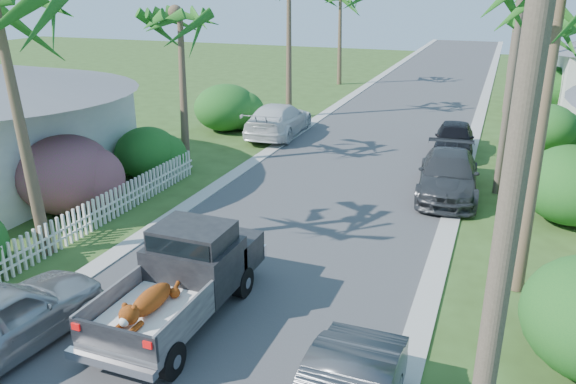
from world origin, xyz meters
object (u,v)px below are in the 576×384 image
at_px(parked_car_ln, 0,320).
at_px(palm_r_b, 549,22).
at_px(pickup_truck, 188,272).
at_px(parked_car_lf, 279,120).
at_px(parked_car_rm, 448,175).
at_px(utility_pole_a, 504,246).
at_px(utility_pole_b, 513,66).
at_px(parked_car_rf, 454,138).
at_px(palm_l_b, 178,13).
at_px(utility_pole_d, 515,19).
at_px(utility_pole_c, 515,33).

height_order(parked_car_ln, palm_r_b, palm_r_b).
bearing_deg(pickup_truck, parked_car_lf, 104.69).
height_order(parked_car_rm, utility_pole_a, utility_pole_a).
bearing_deg(pickup_truck, utility_pole_b, 59.67).
relative_size(parked_car_rf, parked_car_lf, 0.74).
distance_m(pickup_truck, utility_pole_a, 8.38).
height_order(utility_pole_a, utility_pole_b, same).
relative_size(utility_pole_a, utility_pole_b, 1.00).
bearing_deg(palm_r_b, parked_car_rf, 137.44).
distance_m(parked_car_rm, palm_l_b, 12.00).
height_order(parked_car_rm, utility_pole_b, utility_pole_b).
xyz_separation_m(utility_pole_b, utility_pole_d, (0.00, 30.00, 0.00)).
distance_m(palm_r_b, utility_pole_d, 28.05).
height_order(parked_car_ln, utility_pole_d, utility_pole_d).
bearing_deg(parked_car_ln, palm_l_b, -70.22).
height_order(pickup_truck, palm_r_b, palm_r_b).
height_order(parked_car_rf, parked_car_lf, parked_car_lf).
height_order(parked_car_rm, utility_pole_d, utility_pole_d).
bearing_deg(utility_pole_d, utility_pole_c, -90.00).
xyz_separation_m(parked_car_lf, utility_pole_d, (10.60, 25.08, 3.79)).
bearing_deg(parked_car_ln, parked_car_rm, -114.37).
height_order(pickup_truck, utility_pole_b, utility_pole_b).
distance_m(parked_car_lf, palm_r_b, 13.02).
bearing_deg(parked_car_rm, parked_car_rf, 88.75).
bearing_deg(pickup_truck, palm_r_b, 60.23).
xyz_separation_m(parked_car_lf, utility_pole_c, (10.60, 10.08, 3.79)).
xyz_separation_m(palm_l_b, utility_pole_c, (12.40, 16.00, -1.55)).
height_order(parked_car_lf, utility_pole_a, utility_pole_a).
bearing_deg(palm_l_b, pickup_truck, -59.13).
height_order(pickup_truck, utility_pole_a, utility_pole_a).
distance_m(parked_car_rm, utility_pole_d, 31.10).
distance_m(parked_car_lf, utility_pole_b, 12.29).
bearing_deg(palm_r_b, parked_car_ln, -122.91).
relative_size(parked_car_rm, utility_pole_b, 0.57).
distance_m(parked_car_rm, parked_car_rf, 5.57).
relative_size(utility_pole_b, utility_pole_c, 1.00).
bearing_deg(parked_car_ln, utility_pole_a, 178.16).
height_order(palm_r_b, utility_pole_c, utility_pole_c).
bearing_deg(parked_car_ln, parked_car_lf, -80.00).
distance_m(pickup_truck, parked_car_ln, 3.94).
height_order(parked_car_rf, utility_pole_d, utility_pole_d).
distance_m(utility_pole_b, utility_pole_c, 15.00).
bearing_deg(pickup_truck, parked_car_rm, 65.03).
xyz_separation_m(pickup_truck, palm_r_b, (7.43, 12.99, 4.94)).
xyz_separation_m(parked_car_lf, utility_pole_b, (10.60, -4.92, 3.79)).
bearing_deg(palm_l_b, parked_car_ln, -75.97).
height_order(parked_car_rm, palm_l_b, palm_l_b).
bearing_deg(parked_car_rf, palm_r_b, -46.14).
distance_m(palm_l_b, utility_pole_d, 33.42).
relative_size(pickup_truck, parked_car_rf, 1.24).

